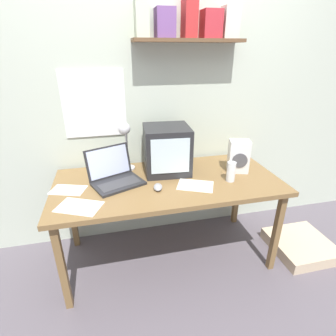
{
  "coord_description": "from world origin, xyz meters",
  "views": [
    {
      "loc": [
        -0.4,
        -1.7,
        1.61
      ],
      "look_at": [
        0.0,
        0.0,
        0.82
      ],
      "focal_mm": 28.0,
      "sensor_mm": 36.0,
      "label": 1
    }
  ],
  "objects_px": {
    "desk_lamp": "(125,137)",
    "loose_paper_near_laptop": "(195,185)",
    "crt_monitor": "(167,150)",
    "corner_desk": "(168,187)",
    "space_heater": "(239,156)",
    "juice_glass": "(231,173)",
    "loose_paper_near_monitor": "(68,190)",
    "computer_mouse": "(158,187)",
    "laptop": "(114,174)",
    "printed_handout": "(79,207)",
    "floor_cushion": "(301,245)"
  },
  "relations": [
    {
      "from": "desk_lamp",
      "to": "loose_paper_near_laptop",
      "type": "height_order",
      "value": "desk_lamp"
    },
    {
      "from": "crt_monitor",
      "to": "desk_lamp",
      "type": "distance_m",
      "value": 0.33
    },
    {
      "from": "desk_lamp",
      "to": "loose_paper_near_laptop",
      "type": "bearing_deg",
      "value": -24.13
    },
    {
      "from": "crt_monitor",
      "to": "loose_paper_near_laptop",
      "type": "relative_size",
      "value": 1.23
    },
    {
      "from": "corner_desk",
      "to": "space_heater",
      "type": "xyz_separation_m",
      "value": [
        0.58,
        0.03,
        0.18
      ]
    },
    {
      "from": "juice_glass",
      "to": "loose_paper_near_monitor",
      "type": "distance_m",
      "value": 1.17
    },
    {
      "from": "juice_glass",
      "to": "loose_paper_near_laptop",
      "type": "height_order",
      "value": "juice_glass"
    },
    {
      "from": "crt_monitor",
      "to": "computer_mouse",
      "type": "height_order",
      "value": "crt_monitor"
    },
    {
      "from": "loose_paper_near_laptop",
      "to": "laptop",
      "type": "bearing_deg",
      "value": 160.61
    },
    {
      "from": "laptop",
      "to": "printed_handout",
      "type": "distance_m",
      "value": 0.38
    },
    {
      "from": "loose_paper_near_monitor",
      "to": "loose_paper_near_laptop",
      "type": "bearing_deg",
      "value": -8.98
    },
    {
      "from": "corner_desk",
      "to": "computer_mouse",
      "type": "distance_m",
      "value": 0.17
    },
    {
      "from": "juice_glass",
      "to": "computer_mouse",
      "type": "xyz_separation_m",
      "value": [
        -0.55,
        -0.0,
        -0.05
      ]
    },
    {
      "from": "loose_paper_near_laptop",
      "to": "printed_handout",
      "type": "bearing_deg",
      "value": -172.8
    },
    {
      "from": "printed_handout",
      "to": "loose_paper_near_monitor",
      "type": "height_order",
      "value": "same"
    },
    {
      "from": "desk_lamp",
      "to": "laptop",
      "type": "bearing_deg",
      "value": -107.57
    },
    {
      "from": "printed_handout",
      "to": "loose_paper_near_laptop",
      "type": "distance_m",
      "value": 0.8
    },
    {
      "from": "space_heater",
      "to": "printed_handout",
      "type": "xyz_separation_m",
      "value": [
        -1.2,
        -0.26,
        -0.13
      ]
    },
    {
      "from": "computer_mouse",
      "to": "floor_cushion",
      "type": "xyz_separation_m",
      "value": [
        1.25,
        -0.08,
        -0.69
      ]
    },
    {
      "from": "crt_monitor",
      "to": "floor_cushion",
      "type": "bearing_deg",
      "value": -14.11
    },
    {
      "from": "space_heater",
      "to": "floor_cushion",
      "type": "relative_size",
      "value": 0.53
    },
    {
      "from": "computer_mouse",
      "to": "floor_cushion",
      "type": "relative_size",
      "value": 0.24
    },
    {
      "from": "juice_glass",
      "to": "loose_paper_near_laptop",
      "type": "xyz_separation_m",
      "value": [
        -0.28,
        -0.02,
        -0.06
      ]
    },
    {
      "from": "corner_desk",
      "to": "crt_monitor",
      "type": "distance_m",
      "value": 0.29
    },
    {
      "from": "crt_monitor",
      "to": "printed_handout",
      "type": "bearing_deg",
      "value": -144.47
    },
    {
      "from": "loose_paper_near_laptop",
      "to": "loose_paper_near_monitor",
      "type": "relative_size",
      "value": 1.13
    },
    {
      "from": "computer_mouse",
      "to": "floor_cushion",
      "type": "height_order",
      "value": "computer_mouse"
    },
    {
      "from": "desk_lamp",
      "to": "floor_cushion",
      "type": "height_order",
      "value": "desk_lamp"
    },
    {
      "from": "computer_mouse",
      "to": "floor_cushion",
      "type": "bearing_deg",
      "value": -3.86
    },
    {
      "from": "floor_cushion",
      "to": "juice_glass",
      "type": "bearing_deg",
      "value": 172.74
    },
    {
      "from": "space_heater",
      "to": "laptop",
      "type": "bearing_deg",
      "value": -164.78
    },
    {
      "from": "crt_monitor",
      "to": "space_heater",
      "type": "bearing_deg",
      "value": -9.64
    },
    {
      "from": "crt_monitor",
      "to": "loose_paper_near_monitor",
      "type": "xyz_separation_m",
      "value": [
        -0.74,
        -0.16,
        -0.18
      ]
    },
    {
      "from": "crt_monitor",
      "to": "space_heater",
      "type": "relative_size",
      "value": 1.43
    },
    {
      "from": "printed_handout",
      "to": "loose_paper_near_monitor",
      "type": "xyz_separation_m",
      "value": [
        -0.09,
        0.24,
        0.0
      ]
    },
    {
      "from": "desk_lamp",
      "to": "loose_paper_near_monitor",
      "type": "distance_m",
      "value": 0.56
    },
    {
      "from": "floor_cushion",
      "to": "space_heater",
      "type": "bearing_deg",
      "value": 157.69
    },
    {
      "from": "printed_handout",
      "to": "floor_cushion",
      "type": "xyz_separation_m",
      "value": [
        1.77,
        0.03,
        -0.68
      ]
    },
    {
      "from": "juice_glass",
      "to": "floor_cushion",
      "type": "bearing_deg",
      "value": -7.26
    },
    {
      "from": "space_heater",
      "to": "loose_paper_near_monitor",
      "type": "xyz_separation_m",
      "value": [
        -1.29,
        -0.02,
        -0.13
      ]
    },
    {
      "from": "juice_glass",
      "to": "floor_cushion",
      "type": "relative_size",
      "value": 0.31
    },
    {
      "from": "loose_paper_near_monitor",
      "to": "crt_monitor",
      "type": "bearing_deg",
      "value": 12.01
    },
    {
      "from": "laptop",
      "to": "loose_paper_near_monitor",
      "type": "xyz_separation_m",
      "value": [
        -0.32,
        -0.06,
        -0.06
      ]
    },
    {
      "from": "corner_desk",
      "to": "juice_glass",
      "type": "height_order",
      "value": "juice_glass"
    },
    {
      "from": "juice_glass",
      "to": "loose_paper_near_monitor",
      "type": "bearing_deg",
      "value": 174.0
    },
    {
      "from": "loose_paper_near_laptop",
      "to": "loose_paper_near_monitor",
      "type": "height_order",
      "value": "same"
    },
    {
      "from": "printed_handout",
      "to": "laptop",
      "type": "bearing_deg",
      "value": 52.04
    },
    {
      "from": "desk_lamp",
      "to": "space_heater",
      "type": "xyz_separation_m",
      "value": [
        0.86,
        -0.2,
        -0.15
      ]
    },
    {
      "from": "desk_lamp",
      "to": "space_heater",
      "type": "height_order",
      "value": "desk_lamp"
    },
    {
      "from": "crt_monitor",
      "to": "corner_desk",
      "type": "bearing_deg",
      "value": -95.98
    }
  ]
}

